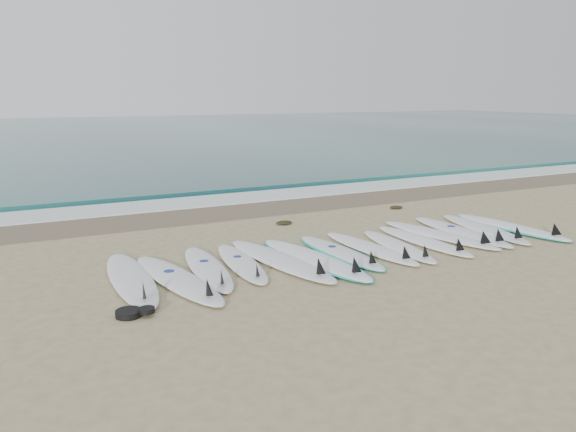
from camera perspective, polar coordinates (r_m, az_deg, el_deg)
name	(u,v)px	position (r m, az deg, el deg)	size (l,w,h in m)	color
ground	(353,252)	(9.73, 6.64, -3.66)	(120.00, 120.00, 0.00)	tan
ocean	(88,133)	(40.70, -19.67, 7.92)	(120.00, 55.00, 0.03)	#1D5754
wet_sand_band	(257,209)	(13.24, -3.16, 0.73)	(120.00, 1.80, 0.01)	brown
foam_band	(235,199)	(14.51, -5.40, 1.78)	(120.00, 1.40, 0.04)	silver
wave_crest	(215,189)	(15.89, -7.39, 2.76)	(120.00, 1.00, 0.10)	#1D5754
surfboard_0	(132,279)	(8.41, -15.58, -6.21)	(0.68, 2.80, 0.36)	silver
surfboard_1	(179,279)	(8.25, -11.03, -6.33)	(0.96, 2.78, 0.35)	white
surfboard_2	(208,268)	(8.70, -8.09, -5.29)	(0.77, 2.51, 0.32)	white
surfboard_3	(242,263)	(8.91, -4.66, -4.80)	(0.73, 2.36, 0.30)	white
surfboard_4	(282,260)	(8.98, -0.58, -4.52)	(0.99, 2.93, 0.37)	white
surfboard_5	(315,259)	(9.10, 2.78, -4.38)	(1.02, 2.90, 0.36)	white
surfboard_6	(341,252)	(9.53, 5.41, -3.69)	(0.67, 2.45, 0.31)	white
surfboard_7	(372,248)	(9.81, 8.55, -3.25)	(0.66, 2.50, 0.32)	white
surfboard_8	(400,246)	(10.03, 11.27, -3.04)	(0.76, 2.35, 0.30)	white
surfboard_9	(425,241)	(10.48, 13.73, -2.47)	(0.57, 2.50, 0.32)	white
surfboard_10	(442,235)	(10.98, 15.38, -1.85)	(0.99, 2.76, 0.35)	white
surfboard_11	(463,232)	(11.35, 17.35, -1.52)	(0.68, 2.74, 0.35)	white
surfboard_12	(486,229)	(11.73, 19.44, -1.23)	(0.95, 2.71, 0.34)	white
surfboard_13	(512,227)	(12.11, 21.81, -1.04)	(0.81, 2.75, 0.34)	white
seaweed_near	(284,223)	(11.69, -0.41, -0.68)	(0.35, 0.27, 0.07)	black
seaweed_far	(396,207)	(13.53, 10.93, 0.88)	(0.32, 0.25, 0.06)	black
leash_coil	(133,313)	(7.22, -15.50, -9.43)	(0.46, 0.36, 0.11)	black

